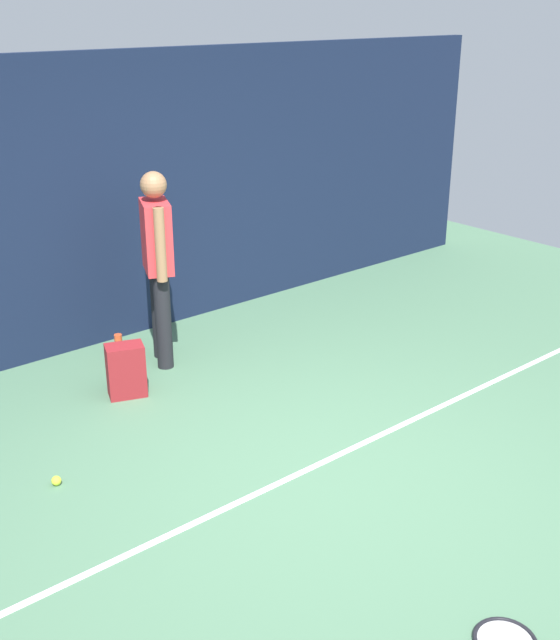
{
  "coord_description": "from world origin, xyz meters",
  "views": [
    {
      "loc": [
        -3.18,
        -3.39,
        2.99
      ],
      "look_at": [
        0.0,
        0.4,
        1.0
      ],
      "focal_mm": 44.68,
      "sensor_mm": 36.0,
      "label": 1
    }
  ],
  "objects": [
    {
      "name": "water_bottle",
      "position": [
        -0.1,
        2.52,
        0.12
      ],
      "size": [
        0.07,
        0.07,
        0.23
      ],
      "primitive_type": "cylinder",
      "color": "#D84C26",
      "rests_on": "ground"
    },
    {
      "name": "court_line",
      "position": [
        0.0,
        0.07,
        0.0
      ],
      "size": [
        9.0,
        0.05,
        0.0
      ],
      "primitive_type": "cube",
      "color": "white",
      "rests_on": "ground"
    },
    {
      "name": "tennis_ball_by_fence",
      "position": [
        -1.43,
        1.01,
        0.03
      ],
      "size": [
        0.07,
        0.07,
        0.07
      ],
      "primitive_type": "sphere",
      "color": "#CCE033",
      "rests_on": "ground"
    },
    {
      "name": "backpack",
      "position": [
        -0.4,
        1.87,
        0.21
      ],
      "size": [
        0.35,
        0.35,
        0.44
      ],
      "rotation": [
        0.0,
        0.0,
        2.78
      ],
      "color": "maroon",
      "rests_on": "ground"
    },
    {
      "name": "back_fence",
      "position": [
        0.0,
        3.0,
        1.3
      ],
      "size": [
        10.0,
        0.1,
        2.61
      ],
      "primitive_type": "cube",
      "color": "#141E38",
      "rests_on": "ground"
    },
    {
      "name": "tennis_player",
      "position": [
        0.18,
        2.22,
        0.97
      ],
      "size": [
        0.36,
        0.49,
        1.7
      ],
      "rotation": [
        0.0,
        0.0,
        -1.99
      ],
      "color": "black",
      "rests_on": "ground"
    },
    {
      "name": "ground_plane",
      "position": [
        0.0,
        0.0,
        0.0
      ],
      "size": [
        12.0,
        12.0,
        0.0
      ],
      "primitive_type": "plane",
      "color": "#4C7556"
    }
  ]
}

